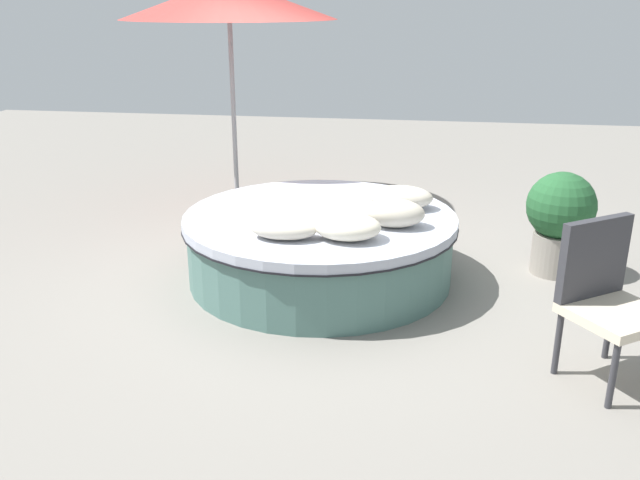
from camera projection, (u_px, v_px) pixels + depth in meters
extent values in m
plane|color=gray|center=(320.00, 277.00, 5.65)|extent=(16.00, 16.00, 0.00)
cylinder|color=#4C726B|center=(320.00, 251.00, 5.57)|extent=(2.16, 2.16, 0.48)
cylinder|color=black|center=(320.00, 224.00, 5.49)|extent=(2.23, 2.23, 0.02)
cylinder|color=#B2B7C6|center=(320.00, 219.00, 5.48)|extent=(2.22, 2.22, 0.08)
ellipsoid|color=beige|center=(284.00, 228.00, 4.89)|extent=(0.50, 0.29, 0.15)
ellipsoid|color=beige|center=(347.00, 227.00, 4.87)|extent=(0.49, 0.37, 0.19)
ellipsoid|color=beige|center=(394.00, 213.00, 5.14)|extent=(0.48, 0.30, 0.22)
ellipsoid|color=beige|center=(401.00, 197.00, 5.59)|extent=(0.54, 0.33, 0.19)
cylinder|color=#333338|center=(613.00, 375.00, 3.78)|extent=(0.04, 0.04, 0.42)
cylinder|color=#333338|center=(609.00, 328.00, 4.32)|extent=(0.04, 0.04, 0.42)
cylinder|color=#333338|center=(558.00, 343.00, 4.13)|extent=(0.04, 0.04, 0.42)
cube|color=beige|center=(617.00, 314.00, 3.97)|extent=(0.71, 0.71, 0.06)
cube|color=#333338|center=(594.00, 258.00, 4.06)|extent=(0.46, 0.35, 0.50)
cylinder|color=#262628|center=(237.00, 203.00, 7.59)|extent=(0.44, 0.44, 0.08)
cylinder|color=#99999E|center=(233.00, 100.00, 7.20)|extent=(0.05, 0.05, 2.38)
cylinder|color=gray|center=(555.00, 253.00, 5.70)|extent=(0.40, 0.40, 0.35)
sphere|color=#23562D|center=(561.00, 206.00, 5.56)|extent=(0.57, 0.57, 0.57)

